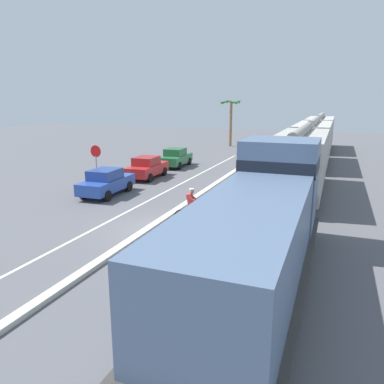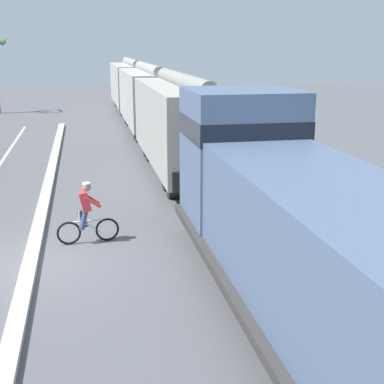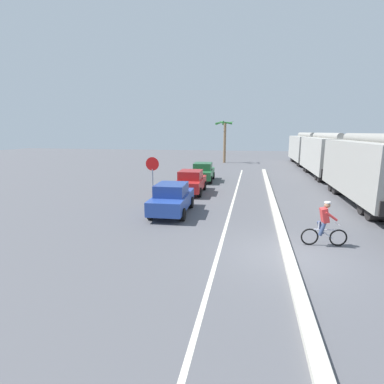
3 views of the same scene
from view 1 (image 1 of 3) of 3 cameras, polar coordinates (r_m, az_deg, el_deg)
name	(u,v)px [view 1 (image 1 of 3)]	position (r m, az deg, el deg)	size (l,w,h in m)	color
ground_plane	(151,229)	(17.10, -6.23, -5.60)	(120.00, 120.00, 0.00)	#56565B
median_curb	(197,196)	(22.34, 0.81, -0.66)	(0.36, 36.00, 0.16)	beige
lane_stripe	(161,194)	(23.27, -4.74, -0.31)	(0.14, 36.00, 0.01)	silver
locomotive	(261,227)	(11.96, 10.51, -5.24)	(3.10, 11.61, 4.20)	slate
hopper_car_lead	(300,161)	(23.66, 16.13, 4.55)	(2.90, 10.60, 4.18)	#A4A29A
hopper_car_middle	(313,142)	(35.15, 17.93, 7.27)	(2.90, 10.60, 4.18)	#B0AEA6
hopper_car_trailing	(319,132)	(46.69, 18.85, 8.65)	(2.90, 10.60, 4.18)	#AFACA4
parked_car_blue	(106,182)	(23.39, -12.92, 1.49)	(1.96, 4.26, 1.62)	#28479E
parked_car_red	(147,167)	(28.06, -6.87, 3.75)	(1.95, 4.26, 1.62)	red
parked_car_green	(176,157)	(32.81, -2.50, 5.28)	(1.99, 4.28, 1.62)	#286B3D
cyclist	(191,207)	(17.40, -0.16, -2.35)	(1.71, 0.49, 1.71)	black
stop_sign	(96,159)	(24.83, -14.41, 4.94)	(0.76, 0.08, 2.88)	gray
palm_tree_near	(231,112)	(47.97, 5.95, 12.09)	(2.67, 2.76, 5.84)	#846647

